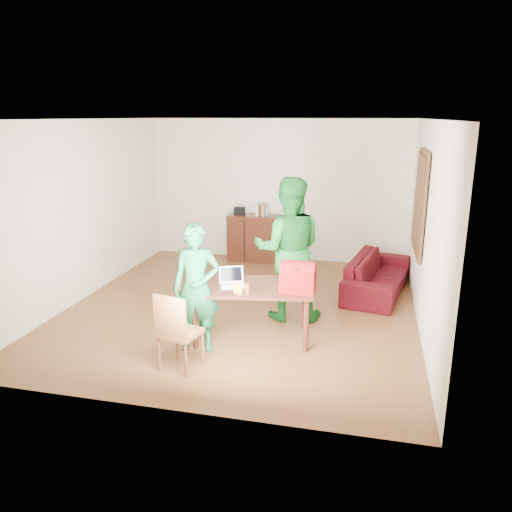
% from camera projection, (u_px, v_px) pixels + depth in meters
% --- Properties ---
extents(room, '(5.20, 5.70, 2.90)m').
position_uv_depth(room, '(244.00, 219.00, 7.17)').
color(room, '#4D2B13').
rests_on(room, ground).
extents(table, '(1.62, 1.07, 0.70)m').
position_uv_depth(table, '(252.00, 292.00, 6.24)').
color(table, black).
rests_on(table, ground).
extents(chair, '(0.49, 0.48, 0.91)m').
position_uv_depth(chair, '(180.00, 346.00, 5.56)').
color(chair, brown).
rests_on(chair, ground).
extents(person_near, '(0.63, 0.48, 1.56)m').
position_uv_depth(person_near, '(196.00, 288.00, 5.90)').
color(person_near, '#13572A').
rests_on(person_near, ground).
extents(person_far, '(1.07, 0.90, 1.98)m').
position_uv_depth(person_far, '(288.00, 249.00, 6.80)').
color(person_far, '#145B1E').
rests_on(person_far, ground).
extents(laptop, '(0.36, 0.31, 0.21)m').
position_uv_depth(laptop, '(233.00, 283.00, 6.18)').
color(laptop, white).
rests_on(laptop, table).
extents(bananas, '(0.16, 0.11, 0.05)m').
position_uv_depth(bananas, '(238.00, 293.00, 5.88)').
color(bananas, yellow).
rests_on(bananas, table).
extents(bottle, '(0.08, 0.08, 0.17)m').
position_uv_depth(bottle, '(247.00, 288.00, 5.87)').
color(bottle, '#5A2C14').
rests_on(bottle, table).
extents(red_bag, '(0.42, 0.25, 0.30)m').
position_uv_depth(red_bag, '(298.00, 280.00, 5.94)').
color(red_bag, maroon).
rests_on(red_bag, table).
extents(sofa, '(1.12, 2.08, 0.58)m').
position_uv_depth(sofa, '(378.00, 275.00, 7.99)').
color(sofa, '#3D0C08').
rests_on(sofa, ground).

